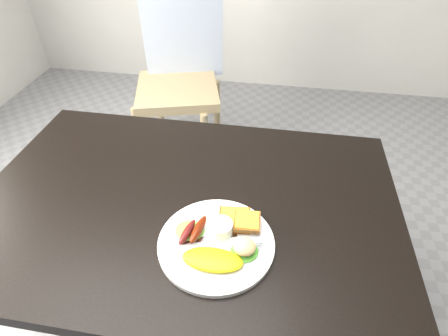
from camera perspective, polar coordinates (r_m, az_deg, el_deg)
The scene contains 15 objects.
room_floor at distance 1.64m, azimuth -4.17°, elevation -24.12°, with size 4.00×4.50×0.02m, color gray.
dining_table at distance 1.02m, azimuth -6.15°, elevation -5.93°, with size 1.20×0.80×0.04m, color black.
dining_chair at distance 2.18m, azimuth -7.61°, elevation 12.42°, with size 0.48×0.48×0.06m, color tan.
person at distance 1.38m, azimuth 13.57°, elevation 4.02°, with size 0.48×0.32×1.33m, color navy.
plate at distance 0.89m, azimuth -1.28°, elevation -12.17°, with size 0.29×0.29×0.01m, color white.
lettuce_left at distance 0.91m, azimuth -5.59°, elevation -10.09°, with size 0.08×0.07×0.01m, color #559E2B.
lettuce_right at distance 0.87m, azimuth 3.30°, elevation -13.48°, with size 0.07×0.06×0.01m, color #3D8D21.
omelette at distance 0.84m, azimuth -1.89°, elevation -14.72°, with size 0.15×0.07×0.02m, color yellow.
sausage_a at distance 0.88m, azimuth -6.01°, elevation -10.31°, with size 0.02×0.08×0.02m, color maroon.
sausage_b at distance 0.89m, azimuth -4.22°, elevation -9.94°, with size 0.02×0.09×0.02m, color #610B04.
ramekin at distance 0.89m, azimuth -0.50°, elevation -9.80°, with size 0.06×0.06×0.03m, color white.
toast_a at distance 0.92m, azimuth 1.72°, elevation -8.48°, with size 0.08×0.08×0.01m, color brown.
toast_b at distance 0.90m, azimuth 3.79°, elevation -8.69°, with size 0.07×0.07×0.01m, color #915925.
potato_salad at distance 0.85m, azimuth 3.38°, elevation -12.73°, with size 0.05×0.05×0.03m, color beige.
fork at distance 0.89m, azimuth -3.70°, elevation -11.63°, with size 0.18×0.01×0.00m, color #ADAFB7.
Camera 1 is at (0.22, -0.67, 1.46)m, focal length 28.00 mm.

